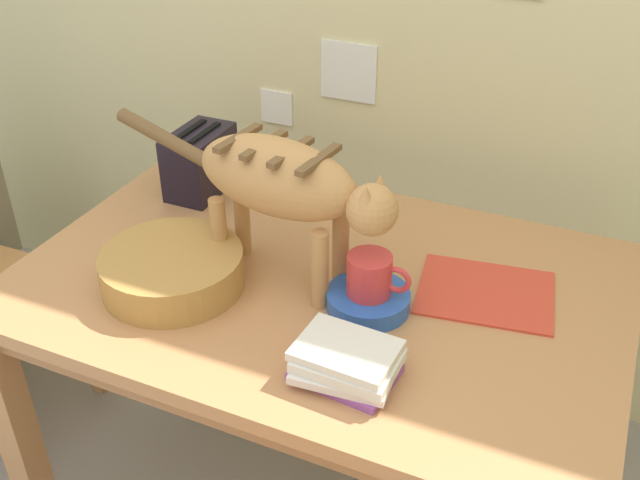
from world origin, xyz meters
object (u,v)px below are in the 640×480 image
at_px(dining_table, 320,309).
at_px(magazine, 485,293).
at_px(book_stack, 346,362).
at_px(cat, 283,184).
at_px(toaster, 200,162).
at_px(coffee_mug, 371,275).
at_px(wicker_basket, 172,269).
at_px(saucer_bowl, 368,300).

height_order(dining_table, magazine, magazine).
bearing_deg(book_stack, dining_table, 122.58).
height_order(cat, magazine, cat).
height_order(cat, toaster, cat).
distance_m(magazine, book_stack, 0.41).
xyz_separation_m(coffee_mug, wicker_basket, (-0.42, -0.10, -0.04)).
height_order(magazine, book_stack, book_stack).
relative_size(cat, book_stack, 3.54).
bearing_deg(toaster, wicker_basket, -66.43).
bearing_deg(magazine, saucer_bowl, -153.49).
xyz_separation_m(cat, magazine, (0.42, 0.12, -0.24)).
bearing_deg(toaster, coffee_mug, -27.05).
xyz_separation_m(dining_table, book_stack, (0.17, -0.27, 0.12)).
distance_m(dining_table, wicker_basket, 0.35).
bearing_deg(toaster, saucer_bowl, -27.17).
distance_m(magazine, wicker_basket, 0.68).
distance_m(saucer_bowl, coffee_mug, 0.06).
distance_m(cat, coffee_mug, 0.26).
relative_size(dining_table, wicker_basket, 4.29).
bearing_deg(toaster, magazine, -10.86).
distance_m(cat, magazine, 0.50).
distance_m(book_stack, wicker_basket, 0.47).
bearing_deg(dining_table, magazine, 14.49).
bearing_deg(wicker_basket, cat, 30.04).
xyz_separation_m(magazine, book_stack, (-0.18, -0.36, 0.03)).
relative_size(magazine, book_stack, 1.45).
xyz_separation_m(saucer_bowl, coffee_mug, (0.00, 0.00, 0.06)).
relative_size(magazine, toaster, 1.43).
distance_m(cat, toaster, 0.50).
distance_m(cat, book_stack, 0.40).
xyz_separation_m(cat, toaster, (-0.39, 0.28, -0.15)).
bearing_deg(book_stack, wicker_basket, 165.69).
relative_size(dining_table, book_stack, 6.75).
xyz_separation_m(saucer_bowl, wicker_basket, (-0.42, -0.10, 0.02)).
bearing_deg(cat, saucer_bowl, 90.00).
distance_m(coffee_mug, magazine, 0.27).
height_order(saucer_bowl, book_stack, book_stack).
distance_m(cat, saucer_bowl, 0.30).
height_order(coffee_mug, wicker_basket, coffee_mug).
distance_m(book_stack, toaster, 0.82).
height_order(coffee_mug, toaster, toaster).
bearing_deg(saucer_bowl, cat, 172.87).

